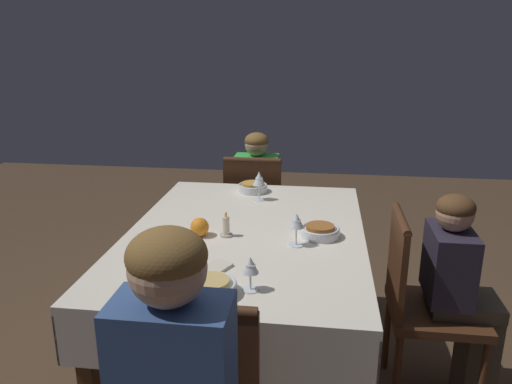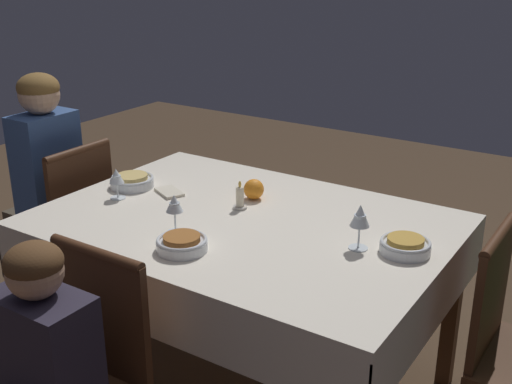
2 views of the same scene
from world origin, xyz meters
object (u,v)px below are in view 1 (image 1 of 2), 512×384
(person_child_dark, at_px, (461,292))
(bowl_south, at_px, (320,231))
(chair_east, at_px, (255,210))
(bowl_west, at_px, (211,287))
(orange_fruit, at_px, (200,227))
(chair_south, at_px, (421,299))
(person_child_green, at_px, (258,195))
(bowl_east, at_px, (253,187))
(wine_glass_east, at_px, (259,180))
(napkin_red_folded, at_px, (215,268))
(dining_table, at_px, (246,247))
(wine_glass_south, at_px, (296,222))
(candle_centerpiece, at_px, (226,228))
(wine_glass_west, at_px, (250,267))

(person_child_dark, relative_size, bowl_south, 5.64)
(chair_east, bearing_deg, bowl_south, 112.87)
(bowl_west, height_order, orange_fruit, orange_fruit)
(person_child_dark, bearing_deg, chair_south, 90.00)
(person_child_green, height_order, bowl_east, person_child_green)
(chair_south, relative_size, orange_fruit, 10.62)
(bowl_west, bearing_deg, orange_fruit, 17.78)
(person_child_dark, bearing_deg, bowl_south, 86.00)
(wine_glass_east, distance_m, napkin_red_folded, 0.92)
(dining_table, relative_size, bowl_west, 8.16)
(person_child_green, bearing_deg, person_child_dark, 130.38)
(dining_table, bearing_deg, wine_glass_south, -119.63)
(candle_centerpiece, height_order, orange_fruit, candle_centerpiece)
(bowl_east, height_order, wine_glass_east, wine_glass_east)
(napkin_red_folded, bearing_deg, chair_south, -67.76)
(wine_glass_west, xyz_separation_m, napkin_red_folded, (0.14, 0.16, -0.09))
(chair_south, xyz_separation_m, candle_centerpiece, (-0.01, 0.90, 0.30))
(chair_south, height_order, wine_glass_south, wine_glass_south)
(person_child_dark, height_order, napkin_red_folded, person_child_dark)
(chair_south, relative_size, wine_glass_west, 6.92)
(person_child_green, relative_size, wine_glass_south, 6.88)
(dining_table, height_order, wine_glass_east, wine_glass_east)
(bowl_east, distance_m, candle_centerpiece, 0.71)
(chair_east, distance_m, napkin_red_folded, 1.49)
(dining_table, bearing_deg, bowl_west, 177.01)
(person_child_dark, bearing_deg, wine_glass_south, 95.48)
(napkin_red_folded, bearing_deg, person_child_dark, -71.05)
(person_child_dark, height_order, person_child_green, person_child_green)
(person_child_green, height_order, wine_glass_west, person_child_green)
(wine_glass_west, bearing_deg, bowl_east, 7.67)
(wine_glass_east, xyz_separation_m, orange_fruit, (-0.57, 0.20, -0.08))
(bowl_east, bearing_deg, person_child_dark, -123.91)
(wine_glass_east, xyz_separation_m, napkin_red_folded, (-0.91, 0.06, -0.11))
(wine_glass_west, bearing_deg, dining_table, 10.43)
(person_child_dark, bearing_deg, dining_table, 86.05)
(wine_glass_west, bearing_deg, candle_centerpiece, 20.53)
(orange_fruit, relative_size, napkin_red_folded, 0.54)
(chair_east, height_order, bowl_east, chair_east)
(bowl_south, bearing_deg, bowl_east, 31.72)
(wine_glass_west, distance_m, candle_centerpiece, 0.53)
(orange_fruit, bearing_deg, person_child_green, -4.40)
(bowl_east, bearing_deg, bowl_south, -148.28)
(dining_table, relative_size, wine_glass_west, 11.87)
(person_child_green, bearing_deg, candle_centerpiece, 90.96)
(bowl_south, bearing_deg, chair_south, -95.42)
(chair_east, bearing_deg, bowl_west, 92.42)
(wine_glass_east, bearing_deg, chair_south, -123.99)
(person_child_dark, relative_size, wine_glass_west, 7.69)
(chair_south, height_order, wine_glass_west, chair_south)
(bowl_east, xyz_separation_m, orange_fruit, (-0.72, 0.14, 0.02))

